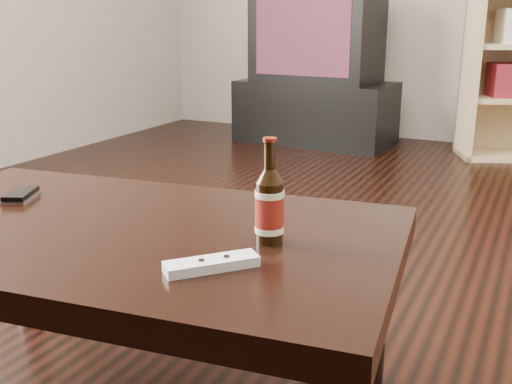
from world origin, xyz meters
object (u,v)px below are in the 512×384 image
at_px(phone, 21,195).
at_px(remote, 212,264).
at_px(tv_stand, 315,112).
at_px(coffee_table, 124,251).
at_px(tv, 318,37).
at_px(beer_bottle, 269,206).

xyz_separation_m(phone, remote, (0.65, -0.17, 0.00)).
height_order(tv_stand, coffee_table, coffee_table).
bearing_deg(tv, phone, -79.92).
bearing_deg(tv_stand, coffee_table, -73.69).
xyz_separation_m(beer_bottle, remote, (-0.04, -0.17, -0.07)).
height_order(tv, coffee_table, tv).
bearing_deg(beer_bottle, remote, -101.91).
distance_m(coffee_table, beer_bottle, 0.36).
distance_m(phone, remote, 0.67).
distance_m(tv, beer_bottle, 3.27).
bearing_deg(phone, beer_bottle, -24.21).
height_order(tv, beer_bottle, tv).
relative_size(beer_bottle, phone, 1.69).
height_order(tv_stand, remote, remote).
height_order(tv, phone, tv).
xyz_separation_m(tv_stand, tv, (-0.00, -0.00, 0.54)).
height_order(beer_bottle, remote, beer_bottle).
bearing_deg(tv, tv_stand, 90.00).
distance_m(beer_bottle, phone, 0.69).
distance_m(tv_stand, remote, 3.42).
bearing_deg(beer_bottle, coffee_table, -170.56).
distance_m(tv, remote, 3.42).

